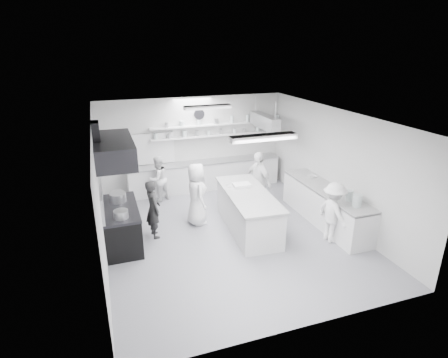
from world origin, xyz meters
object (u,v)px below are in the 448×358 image
object	(u,v)px
back_counter	(205,175)
prep_island	(248,212)
right_counter	(325,206)
cook_back	(158,179)
stove	(122,226)
cook_stove	(153,209)

from	to	relation	value
back_counter	prep_island	xyz separation A→B (m)	(0.24, -3.10, 0.02)
right_counter	cook_back	world-z (taller)	cook_back
back_counter	cook_back	xyz separation A→B (m)	(-1.64, -0.49, 0.25)
stove	back_counter	bearing A→B (deg)	43.99
prep_island	stove	bearing A→B (deg)	178.64
prep_island	cook_stove	distance (m)	2.40
prep_island	cook_stove	xyz separation A→B (m)	(-2.35, 0.40, 0.26)
right_counter	cook_stove	distance (m)	4.52
cook_stove	cook_back	size ratio (longest dim) A/B	1.05
back_counter	right_counter	bearing A→B (deg)	-55.35
right_counter	cook_stove	world-z (taller)	cook_stove
prep_island	right_counter	bearing A→B (deg)	-4.15
prep_island	cook_stove	bearing A→B (deg)	174.32
stove	cook_stove	size ratio (longest dim) A/B	1.21
prep_island	cook_stove	size ratio (longest dim) A/B	1.76
back_counter	right_counter	world-z (taller)	right_counter
stove	prep_island	bearing A→B (deg)	-5.40
stove	cook_back	world-z (taller)	cook_back
right_counter	cook_back	bearing A→B (deg)	143.87
prep_island	cook_back	xyz separation A→B (m)	(-1.88, 2.61, 0.23)
stove	prep_island	xyz separation A→B (m)	(3.14, -0.30, 0.03)
cook_back	cook_stove	bearing A→B (deg)	48.55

